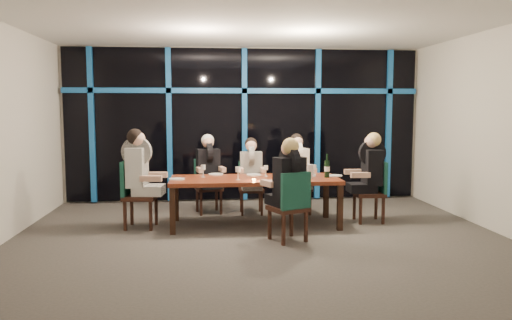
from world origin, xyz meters
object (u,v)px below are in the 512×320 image
Objects in this scene: diner_far_left at (208,162)px; water_pitcher at (309,171)px; chair_end_left at (134,190)px; diner_far_mid at (251,164)px; wine_bottle at (327,168)px; chair_far_left at (208,183)px; diner_end_left at (140,164)px; chair_near_mid at (291,203)px; diner_near_mid at (288,174)px; chair_far_right at (296,183)px; diner_far_right at (297,162)px; chair_end_right at (374,188)px; diner_end_right at (370,164)px; dining_table at (255,182)px; chair_far_mid at (251,184)px.

water_pitcher is at bearing -48.08° from diner_far_left.
diner_far_mid reaches higher than chair_end_left.
wine_bottle is 0.31m from water_pitcher.
diner_end_left reaches higher than chair_far_left.
diner_end_left reaches higher than chair_near_mid.
chair_end_left is at bearing -47.25° from diner_near_mid.
chair_far_right is at bearing 0.86° from diner_far_mid.
chair_end_left reaches higher than water_pitcher.
chair_far_left is at bearing 148.62° from wine_bottle.
wine_bottle is (2.97, -0.08, 0.31)m from chair_end_left.
diner_far_right is 1.80m from diner_near_mid.
chair_near_mid is (1.13, -2.10, 0.02)m from chair_far_left.
chair_near_mid is 0.40m from diner_near_mid.
diner_near_mid reaches higher than diner_far_left.
wine_bottle is at bearing -79.99° from chair_end_right.
diner_far_left is 0.96× the size of diner_end_right.
chair_far_right is (1.53, -0.20, 0.00)m from chair_far_left.
water_pitcher is at bearing -9.17° from dining_table.
wine_bottle is at bearing -153.82° from diner_near_mid.
diner_end_left is at bearing -169.92° from water_pitcher.
chair_far_left is at bearing -109.90° from diner_end_right.
water_pitcher is (-0.30, -0.08, -0.03)m from wine_bottle.
chair_far_right is 1.39m from diner_end_right.
diner_far_right is at bearing -67.21° from chair_end_left.
diner_far_left reaches higher than dining_table.
chair_far_left is at bearing 155.52° from water_pitcher.
chair_far_right is at bearing -126.09° from diner_end_right.
diner_end_left reaches higher than chair_end_right.
dining_table is at bearing -67.68° from chair_far_left.
chair_far_right reaches higher than dining_table.
chair_near_mid is 1.11× the size of diner_far_mid.
chair_near_mid reaches higher than chair_far_right.
chair_far_left is at bearing 171.06° from chair_far_mid.
chair_end_right is 0.97× the size of diner_end_left.
diner_far_mid is (0.02, 0.87, 0.18)m from dining_table.
diner_far_mid is (1.86, 0.84, 0.28)m from chair_end_left.
diner_near_mid is (1.09, -2.02, 0.41)m from chair_far_left.
chair_far_mid is 0.98× the size of diner_far_left.
chair_end_left is at bearing -170.33° from chair_far_right.
diner_far_right is (2.65, 0.77, 0.33)m from chair_end_left.
chair_far_right is at bearing -64.79° from diner_end_left.
chair_far_right is at bearing 109.30° from wine_bottle.
diner_end_right is 4.40× the size of water_pitcher.
wine_bottle reaches higher than water_pitcher.
diner_far_left reaches higher than diner_far_mid.
diner_end_right is at bearing -166.44° from chair_near_mid.
diner_end_left reaches higher than diner_near_mid.
dining_table is 1.16m from diner_far_right.
diner_far_mid reaches higher than chair_far_right.
diner_end_left reaches higher than chair_far_right.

